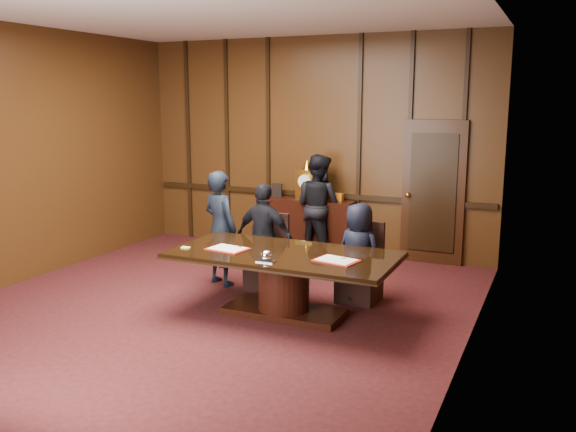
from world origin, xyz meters
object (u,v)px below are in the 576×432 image
Objects in this scene: conference_table at (284,273)px; witness_left at (220,228)px; witness_right at (318,206)px; signatory_right at (359,253)px; signatory_left at (264,237)px; sideboard at (307,224)px.

conference_table is 1.53m from witness_left.
witness_right is (-0.64, 2.69, 0.32)m from conference_table.
witness_left is (-1.30, 0.76, 0.27)m from conference_table.
signatory_right is 2.30m from witness_right.
signatory_left is 0.66m from witness_left.
sideboard is 2.57m from signatory_right.
sideboard is at bearing -81.16° from witness_left.
sideboard is 2.08m from signatory_left.
sideboard reaches higher than signatory_right.
signatory_right is 0.80× the size of witness_left.
signatory_left reaches higher than signatory_right.
sideboard is at bearing -37.72° from signatory_right.
sideboard is at bearing -12.50° from witness_right.
signatory_left is at bearing 129.09° from conference_table.
signatory_right is 0.76× the size of witness_right.
signatory_left reaches higher than conference_table.
sideboard reaches higher than signatory_left.
signatory_right is (0.65, 0.80, 0.12)m from conference_table.
conference_table is (0.90, -2.85, 0.02)m from sideboard.
sideboard is 1.02× the size of witness_left.
signatory_right is at bearing -159.19° from witness_left.
signatory_left is at bearing 108.46° from witness_right.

